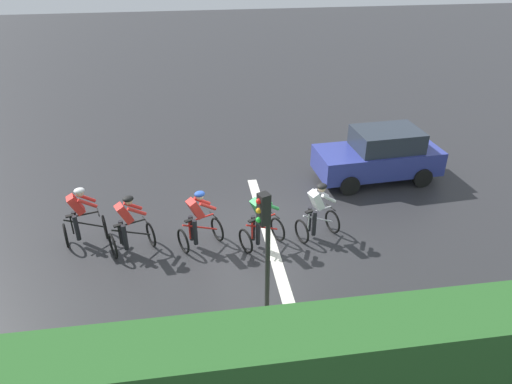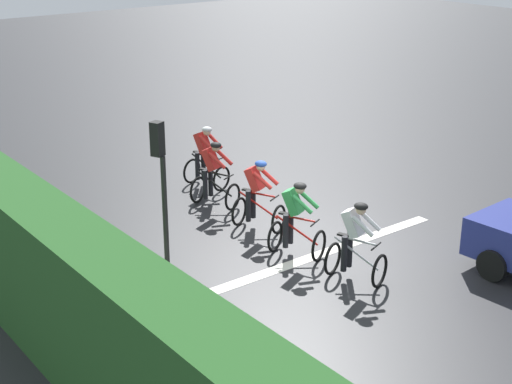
% 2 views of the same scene
% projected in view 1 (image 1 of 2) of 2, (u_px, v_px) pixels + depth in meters
% --- Properties ---
extents(ground_plane, '(80.00, 80.00, 0.00)m').
position_uv_depth(ground_plane, '(259.00, 240.00, 13.09)').
color(ground_plane, '#28282B').
extents(road_marking_stop_line, '(7.00, 0.30, 0.01)m').
position_uv_depth(road_marking_stop_line, '(270.00, 239.00, 13.13)').
color(road_marking_stop_line, silver).
rests_on(road_marking_stop_line, ground).
extents(cyclist_lead, '(0.95, 1.22, 1.66)m').
position_uv_depth(cyclist_lead, '(81.00, 217.00, 12.62)').
color(cyclist_lead, black).
rests_on(cyclist_lead, ground).
extents(cyclist_second, '(1.04, 1.26, 1.66)m').
position_uv_depth(cyclist_second, '(129.00, 226.00, 12.25)').
color(cyclist_second, black).
rests_on(cyclist_second, ground).
extents(cyclist_mid, '(1.07, 1.26, 1.66)m').
position_uv_depth(cyclist_mid, '(198.00, 221.00, 12.45)').
color(cyclist_mid, black).
rests_on(cyclist_mid, ground).
extents(cyclist_fourth, '(1.06, 1.26, 1.66)m').
position_uv_depth(cyclist_fourth, '(261.00, 221.00, 12.46)').
color(cyclist_fourth, black).
rests_on(cyclist_fourth, ground).
extents(cyclist_trailing, '(1.00, 1.25, 1.66)m').
position_uv_depth(cyclist_trailing, '(317.00, 213.00, 12.82)').
color(cyclist_trailing, black).
rests_on(cyclist_trailing, ground).
extents(car_navy, '(2.08, 4.20, 1.76)m').
position_uv_depth(car_navy, '(379.00, 155.00, 15.83)').
color(car_navy, navy).
rests_on(car_navy, ground).
extents(traffic_light_near_crossing, '(0.26, 0.30, 3.34)m').
position_uv_depth(traffic_light_near_crossing, '(265.00, 244.00, 9.16)').
color(traffic_light_near_crossing, black).
rests_on(traffic_light_near_crossing, ground).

